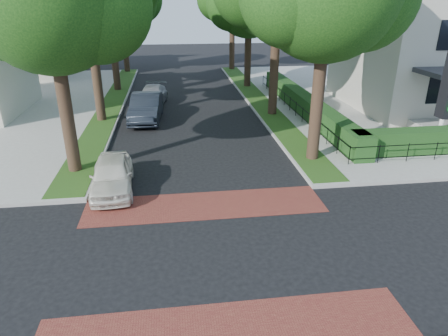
{
  "coord_description": "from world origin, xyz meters",
  "views": [
    {
      "loc": [
        -1.03,
        -10.13,
        7.28
      ],
      "look_at": [
        0.7,
        2.98,
        1.6
      ],
      "focal_mm": 32.0,
      "sensor_mm": 36.0,
      "label": 1
    }
  ],
  "objects": [
    {
      "name": "tree_right_far",
      "position": [
        5.6,
        24.22,
        6.91
      ],
      "size": [
        7.25,
        6.23,
        9.74
      ],
      "color": "black",
      "rests_on": "sidewalk_ne"
    },
    {
      "name": "hedge_main_road",
      "position": [
        7.7,
        15.0,
        0.75
      ],
      "size": [
        1.0,
        18.0,
        1.2
      ],
      "primitive_type": "cube",
      "color": "#193C14",
      "rests_on": "sidewalk_ne"
    },
    {
      "name": "grass_strip_ne",
      "position": [
        5.4,
        19.1,
        0.16
      ],
      "size": [
        1.6,
        29.8,
        0.02
      ],
      "primitive_type": "cube",
      "color": "#274614",
      "rests_on": "sidewalk_ne"
    },
    {
      "name": "parked_car_middle",
      "position": [
        -2.69,
        15.04,
        0.84
      ],
      "size": [
        2.1,
        5.2,
        1.68
      ],
      "primitive_type": "imported",
      "rotation": [
        0.0,
        0.0,
        -0.06
      ],
      "color": "black",
      "rests_on": "ground"
    },
    {
      "name": "grass_strip_nw",
      "position": [
        -5.4,
        19.1,
        0.16
      ],
      "size": [
        1.6,
        29.8,
        0.02
      ],
      "primitive_type": "cube",
      "color": "#274614",
      "rests_on": "sidewalk_nw"
    },
    {
      "name": "ground",
      "position": [
        0.0,
        0.0,
        0.0
      ],
      "size": [
        120.0,
        120.0,
        0.0
      ],
      "primitive_type": "plane",
      "color": "black",
      "rests_on": "ground"
    },
    {
      "name": "parked_car_front",
      "position": [
        -3.6,
        5.0,
        0.68
      ],
      "size": [
        1.88,
        4.11,
        1.37
      ],
      "primitive_type": "imported",
      "rotation": [
        0.0,
        0.0,
        0.07
      ],
      "color": "silver",
      "rests_on": "ground"
    },
    {
      "name": "crosswalk_far",
      "position": [
        0.0,
        3.2,
        0.01
      ],
      "size": [
        9.0,
        2.2,
        0.01
      ],
      "primitive_type": "cube",
      "color": "maroon",
      "rests_on": "ground"
    },
    {
      "name": "fence_main_road",
      "position": [
        6.9,
        15.0,
        0.6
      ],
      "size": [
        0.06,
        18.0,
        0.9
      ],
      "primitive_type": null,
      "color": "black",
      "rests_on": "sidewalk_ne"
    },
    {
      "name": "house_left_far",
      "position": [
        -15.49,
        31.99,
        5.04
      ],
      "size": [
        10.0,
        9.0,
        10.14
      ],
      "color": "#BCB7A9",
      "rests_on": "sidewalk_nw"
    },
    {
      "name": "sidewalk_ne",
      "position": [
        19.5,
        19.0,
        0.07
      ],
      "size": [
        30.0,
        30.0,
        0.15
      ],
      "primitive_type": "cube",
      "color": "gray",
      "rests_on": "ground"
    },
    {
      "name": "crosswalk_near",
      "position": [
        0.0,
        -3.2,
        0.01
      ],
      "size": [
        9.0,
        2.2,
        0.01
      ],
      "primitive_type": "cube",
      "color": "maroon",
      "rests_on": "ground"
    },
    {
      "name": "parked_car_rear",
      "position": [
        -2.45,
        19.1,
        0.66
      ],
      "size": [
        2.37,
        4.75,
        1.33
      ],
      "primitive_type": "imported",
      "rotation": [
        0.0,
        0.0,
        -0.11
      ],
      "color": "gray",
      "rests_on": "ground"
    }
  ]
}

